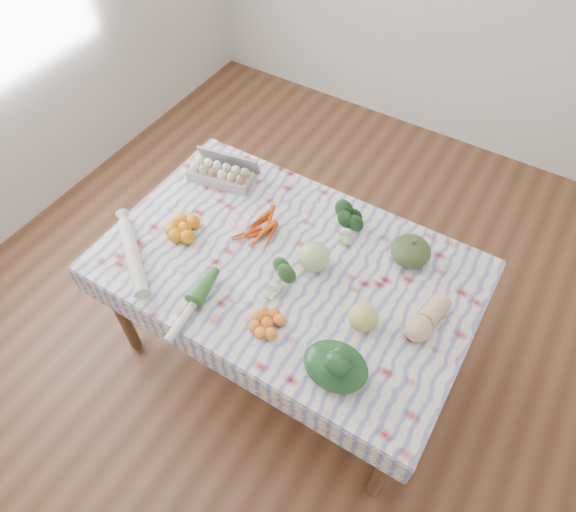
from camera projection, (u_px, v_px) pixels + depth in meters
The scene contains 16 objects.
ground at pixel (288, 346), 2.90m from camera, with size 4.50×4.50×0.00m, color brown.
dining_table at pixel (288, 275), 2.37m from camera, with size 1.60×1.00×0.75m.
tablecloth at pixel (288, 265), 2.30m from camera, with size 1.66×1.06×0.01m, color silver.
egg_carton at pixel (220, 175), 2.60m from camera, with size 0.33×0.13×0.09m, color #A4A49F.
carrot_bunch at pixel (263, 230), 2.40m from camera, with size 0.22×0.20×0.04m, color #C9400C.
kale_bunch at pixel (347, 222), 2.38m from camera, with size 0.14×0.12×0.12m, color #173717.
kabocha_squash at pixel (411, 251), 2.27m from camera, with size 0.18×0.18×0.12m, color #3A4D25.
cabbage at pixel (315, 256), 2.24m from camera, with size 0.14×0.14×0.14m, color #AEC77E.
butternut_squash at pixel (428, 317), 2.06m from camera, with size 0.11×0.24×0.11m, color #DDAD7B.
orange_cluster at pixel (184, 228), 2.39m from camera, with size 0.21×0.21×0.07m, color orange.
broccoli at pixel (279, 278), 2.19m from camera, with size 0.13×0.13×0.10m, color #26521F.
mandarin_cluster at pixel (267, 322), 2.08m from camera, with size 0.18×0.18×0.05m, color orange.
grapefruit at pixel (363, 317), 2.06m from camera, with size 0.12×0.12×0.12m, color #C8C35C.
spinach_bag at pixel (336, 366), 1.93m from camera, with size 0.25×0.20×0.11m, color #123616.
daikon at pixel (133, 257), 2.29m from camera, with size 0.07×0.07×0.46m, color beige.
leek at pixel (192, 306), 2.14m from camera, with size 0.04×0.04×0.37m, color silver.
Camera 1 is at (0.73, -1.20, 2.59)m, focal length 32.00 mm.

